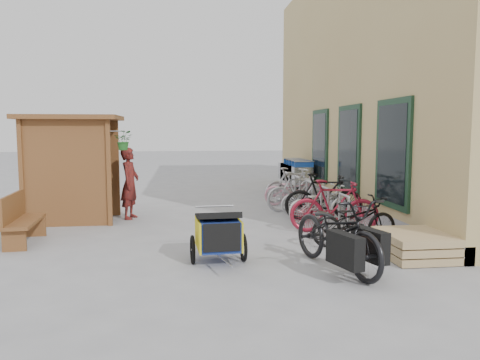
{
  "coord_description": "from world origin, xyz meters",
  "views": [
    {
      "loc": [
        -0.74,
        -8.44,
        2.05
      ],
      "look_at": [
        0.5,
        1.5,
        1.0
      ],
      "focal_mm": 35.0,
      "sensor_mm": 36.0,
      "label": 1
    }
  ],
  "objects": [
    {
      "name": "cargo_bike",
      "position": [
        1.53,
        -1.9,
        0.55
      ],
      "size": [
        1.3,
        2.24,
        1.11
      ],
      "rotation": [
        0.0,
        0.0,
        0.28
      ],
      "color": "black",
      "rests_on": "ground"
    },
    {
      "name": "bench",
      "position": [
        -3.68,
        0.38,
        0.47
      ],
      "size": [
        0.54,
        1.49,
        0.92
      ],
      "rotation": [
        0.0,
        0.0,
        0.07
      ],
      "color": "brown",
      "rests_on": "ground"
    },
    {
      "name": "bike_7",
      "position": [
        2.36,
        4.42,
        0.52
      ],
      "size": [
        1.79,
        0.93,
        1.04
      ],
      "primitive_type": "imported",
      "rotation": [
        0.0,
        0.0,
        1.84
      ],
      "color": "#B9B8BD",
      "rests_on": "ground"
    },
    {
      "name": "bike_0",
      "position": [
        2.34,
        -0.46,
        0.44
      ],
      "size": [
        1.76,
        0.86,
        0.88
      ],
      "primitive_type": "imported",
      "rotation": [
        0.0,
        0.0,
        1.74
      ],
      "color": "black",
      "rests_on": "ground"
    },
    {
      "name": "bike_rack",
      "position": [
        2.3,
        2.4,
        0.52
      ],
      "size": [
        0.05,
        5.35,
        0.86
      ],
      "color": "#A5A8AD",
      "rests_on": "ground"
    },
    {
      "name": "bike_4",
      "position": [
        2.37,
        2.77,
        0.4
      ],
      "size": [
        1.59,
        0.87,
        0.79
      ],
      "primitive_type": "imported",
      "rotation": [
        0.0,
        0.0,
        1.81
      ],
      "color": "#B9B8BD",
      "rests_on": "ground"
    },
    {
      "name": "bike_3",
      "position": [
        2.5,
        1.91,
        0.54
      ],
      "size": [
        1.86,
        0.74,
        1.09
      ],
      "primitive_type": "imported",
      "rotation": [
        0.0,
        0.0,
        1.44
      ],
      "color": "black",
      "rests_on": "ground"
    },
    {
      "name": "person_kiosk",
      "position": [
        -1.95,
        2.65,
        0.84
      ],
      "size": [
        0.53,
        0.69,
        1.67
      ],
      "primitive_type": "imported",
      "rotation": [
        0.0,
        0.0,
        1.33
      ],
      "color": "maroon",
      "rests_on": "ground"
    },
    {
      "name": "ground",
      "position": [
        0.0,
        0.0,
        0.0
      ],
      "size": [
        80.0,
        80.0,
        0.0
      ],
      "primitive_type": "plane",
      "color": "#98999B"
    },
    {
      "name": "bike_1",
      "position": [
        2.31,
        0.59,
        0.54
      ],
      "size": [
        1.86,
        0.81,
        1.08
      ],
      "primitive_type": "imported",
      "rotation": [
        0.0,
        0.0,
        1.4
      ],
      "color": "maroon",
      "rests_on": "ground"
    },
    {
      "name": "bike_5",
      "position": [
        2.21,
        3.12,
        0.51
      ],
      "size": [
        1.74,
        0.66,
        1.02
      ],
      "primitive_type": "imported",
      "rotation": [
        0.0,
        0.0,
        1.68
      ],
      "color": "#B9B8BD",
      "rests_on": "ground"
    },
    {
      "name": "bike_2",
      "position": [
        2.36,
        1.7,
        0.42
      ],
      "size": [
        1.69,
        0.92,
        0.84
      ],
      "primitive_type": "imported",
      "rotation": [
        0.0,
        0.0,
        1.81
      ],
      "color": "silver",
      "rests_on": "ground"
    },
    {
      "name": "child_trailer",
      "position": [
        -0.19,
        -1.26,
        0.48
      ],
      "size": [
        0.89,
        1.47,
        0.86
      ],
      "rotation": [
        0.0,
        0.0,
        0.06
      ],
      "color": "navy",
      "rests_on": "ground"
    },
    {
      "name": "pallet_stack",
      "position": [
        3.0,
        -1.4,
        0.21
      ],
      "size": [
        1.0,
        1.2,
        0.4
      ],
      "color": "tan",
      "rests_on": "ground"
    },
    {
      "name": "shopping_carts",
      "position": [
        3.0,
        6.8,
        0.66
      ],
      "size": [
        0.63,
        2.51,
        1.13
      ],
      "color": "silver",
      "rests_on": "ground"
    },
    {
      "name": "kiosk",
      "position": [
        -3.28,
        2.47,
        1.55
      ],
      "size": [
        2.49,
        1.65,
        2.4
      ],
      "color": "brown",
      "rests_on": "ground"
    },
    {
      "name": "bike_6",
      "position": [
        2.31,
        4.01,
        0.43
      ],
      "size": [
        1.71,
        0.97,
        0.85
      ],
      "primitive_type": "imported",
      "rotation": [
        0.0,
        0.0,
        1.31
      ],
      "color": "pink",
      "rests_on": "ground"
    },
    {
      "name": "building",
      "position": [
        6.49,
        4.5,
        3.49
      ],
      "size": [
        6.07,
        13.0,
        7.0
      ],
      "color": "tan",
      "rests_on": "ground"
    }
  ]
}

